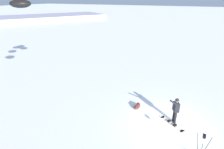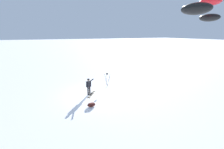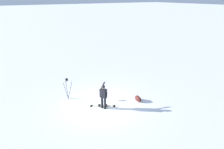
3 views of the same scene
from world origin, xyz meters
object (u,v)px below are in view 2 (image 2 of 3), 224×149
(snowboard, at_px, (92,94))
(gear_bag_large, at_px, (91,105))
(snowboarder, at_px, (89,85))
(camera_tripod, at_px, (107,77))
(traction_kite, at_px, (206,2))

(snowboard, xyz_separation_m, gear_bag_large, (2.32, -0.69, 0.15))
(snowboarder, bearing_deg, camera_tripod, 120.44)
(snowboarder, relative_size, traction_kite, 0.33)
(traction_kite, xyz_separation_m, gear_bag_large, (-4.98, -4.52, -6.82))
(snowboard, bearing_deg, snowboarder, -106.52)
(snowboarder, relative_size, camera_tripod, 1.09)
(snowboard, height_order, camera_tripod, camera_tripod)
(snowboarder, bearing_deg, snowboard, 73.48)
(snowboard, relative_size, gear_bag_large, 2.39)
(snowboarder, xyz_separation_m, gear_bag_large, (2.39, -0.47, -0.79))
(snowboard, distance_m, gear_bag_large, 2.43)
(snowboarder, height_order, traction_kite, traction_kite)
(snowboard, height_order, traction_kite, traction_kite)
(snowboard, distance_m, traction_kite, 10.80)
(snowboard, bearing_deg, traction_kite, 27.65)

